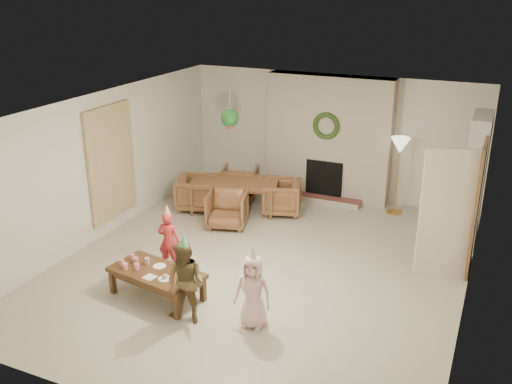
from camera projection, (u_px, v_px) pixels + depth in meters
The scene contains 56 objects.
floor at pixel (263, 265), 8.94m from camera, with size 7.00×7.00×0.00m, color #B7B29E.
ceiling at pixel (264, 109), 8.06m from camera, with size 7.00×7.00×0.00m, color white.
wall_back at pixel (332, 136), 11.49m from camera, with size 7.00×7.00×0.00m, color silver.
wall_front at pixel (121, 306), 5.51m from camera, with size 7.00×7.00×0.00m, color silver.
wall_left at pixel (102, 166), 9.65m from camera, with size 7.00×7.00×0.00m, color silver.
wall_right at pixel (475, 224), 7.35m from camera, with size 7.00×7.00×0.00m, color silver.
fireplace_mass at pixel (329, 138), 11.32m from camera, with size 2.50×0.40×2.50m, color #572C17.
fireplace_hearth at pixel (321, 199), 11.44m from camera, with size 1.60×0.30×0.12m, color #5C1919.
fireplace_firebox at pixel (324, 179), 11.45m from camera, with size 0.75×0.12×0.75m, color black.
fireplace_wreath at pixel (326, 126), 11.02m from camera, with size 0.54×0.54×0.10m, color #234118.
floor_lamp_base at pixel (394, 212), 10.94m from camera, with size 0.28×0.28×0.03m, color gold.
floor_lamp_post at pixel (397, 179), 10.70m from camera, with size 0.03×0.03×1.34m, color gold.
floor_lamp_shade at pixel (400, 146), 10.47m from camera, with size 0.36×0.36×0.30m, color beige.
bookshelf_carcass at pixel (474, 180), 9.43m from camera, with size 0.30×1.00×2.20m, color white.
bookshelf_shelf_a at pixel (468, 215), 9.67m from camera, with size 0.30×0.92×0.03m, color white.
bookshelf_shelf_b at pixel (471, 193), 9.53m from camera, with size 0.30×0.92×0.03m, color white.
bookshelf_shelf_c at pixel (474, 171), 9.39m from camera, with size 0.30×0.92×0.03m, color white.
bookshelf_shelf_d at pixel (478, 148), 9.24m from camera, with size 0.30×0.92×0.03m, color white.
books_row_lower at pixel (467, 211), 9.50m from camera, with size 0.20×0.40×0.24m, color #B34621.
books_row_mid at pixel (471, 185), 9.53m from camera, with size 0.20×0.44×0.24m, color #274392.
books_row_upper at pixel (474, 165), 9.26m from camera, with size 0.20×0.36×0.22m, color #A88B24.
door_frame at pixel (476, 208), 8.47m from camera, with size 0.05×0.86×2.04m, color brown.
door_leaf at pixel (447, 214), 8.30m from camera, with size 0.05×0.80×2.00m, color beige.
curtain_panel at pixel (111, 163), 9.80m from camera, with size 0.06×1.20×2.00m, color #C9C08E.
dining_table at pixel (234, 196), 10.94m from camera, with size 1.68×0.94×0.59m, color brown.
dining_chair_near at pixel (227, 209), 10.24m from camera, with size 0.70×0.72×0.65m, color brown.
dining_chair_far at pixel (240, 182), 11.61m from camera, with size 0.70×0.72×0.65m, color brown.
dining_chair_left at pixel (196, 193), 11.02m from camera, with size 0.70×0.72×0.65m, color brown.
dining_chair_right at pixel (281, 197), 10.82m from camera, with size 0.70×0.72×0.65m, color brown.
hanging_plant_cord at pixel (230, 105), 9.96m from camera, with size 0.01×0.01×0.70m, color tan.
hanging_plant_pot at pixel (230, 125), 10.08m from camera, with size 0.16×0.16×0.12m, color brown.
hanging_plant_foliage at pixel (230, 118), 10.04m from camera, with size 0.32×0.32×0.32m, color #184A1D.
coffee_table_top at pixel (156, 273), 7.92m from camera, with size 1.34×0.67×0.06m, color #4D3119.
coffee_table_apron at pixel (157, 277), 7.95m from camera, with size 1.24×0.57×0.08m, color #4D3119.
coffee_leg_fl at pixel (113, 282), 8.10m from camera, with size 0.07×0.07×0.35m, color #4D3119.
coffee_leg_fr at pixel (177, 307), 7.47m from camera, with size 0.07×0.07×0.35m, color #4D3119.
coffee_leg_bl at pixel (140, 267), 8.52m from camera, with size 0.07×0.07×0.35m, color #4D3119.
coffee_leg_br at pixel (203, 290), 7.89m from camera, with size 0.07×0.07×0.35m, color #4D3119.
cup_a at pixel (122, 263), 8.04m from camera, with size 0.07×0.07×0.09m, color silver.
cup_b at pixel (132, 257), 8.20m from camera, with size 0.07×0.07×0.09m, color silver.
cup_c at pixel (125, 266), 7.94m from camera, with size 0.07×0.07×0.09m, color silver.
cup_d at pixel (136, 261), 8.10m from camera, with size 0.07×0.07×0.09m, color silver.
cup_e at pixel (137, 267), 7.93m from camera, with size 0.07×0.07×0.09m, color silver.
cup_f at pixel (147, 261), 8.09m from camera, with size 0.07×0.07×0.09m, color silver.
plate_a at pixel (160, 266), 8.03m from camera, with size 0.19×0.19×0.01m, color white.
plate_b at pixel (165, 279), 7.69m from camera, with size 0.19×0.19×0.01m, color white.
plate_c at pixel (186, 277), 7.75m from camera, with size 0.19×0.19×0.01m, color white.
food_scoop at pixel (165, 276), 7.68m from camera, with size 0.07×0.07×0.07m, color tan.
napkin_left at pixel (150, 277), 7.74m from camera, with size 0.15×0.15×0.01m, color #F4B4CB.
napkin_right at pixel (185, 272), 7.87m from camera, with size 0.15×0.15×0.01m, color #F4B4CB.
child_red at pixel (169, 241), 8.69m from camera, with size 0.34×0.22×0.94m, color #B32627.
party_hat_red at pixel (167, 210), 8.51m from camera, with size 0.13×0.13×0.18m, color #EED14F.
child_plaid at pixel (186, 283), 7.29m from camera, with size 0.54×0.42×1.12m, color brown.
party_hat_plaid at pixel (184, 241), 7.08m from camera, with size 0.13×0.13×0.18m, color #4CB166.
child_pink at pixel (253, 292), 7.22m from camera, with size 0.49×0.32×1.00m, color #F6C5C6.
party_hat_pink at pixel (253, 254), 7.03m from camera, with size 0.13×0.13×0.18m, color silver.
Camera 1 is at (3.15, -7.31, 4.23)m, focal length 39.78 mm.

